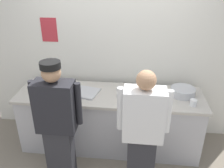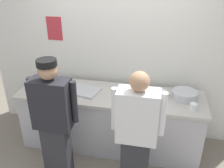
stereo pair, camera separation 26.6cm
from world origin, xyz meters
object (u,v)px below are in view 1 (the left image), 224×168
at_px(chefs_knife, 68,88).
at_px(squeeze_bottle_primary, 38,87).
at_px(sheet_tray, 82,92).
at_px(chef_center, 143,132).
at_px(deli_cup, 193,103).
at_px(ramekin_orange_sauce, 59,86).
at_px(ramekin_red_sauce, 138,87).
at_px(ramekin_green_sauce, 141,97).
at_px(ramekin_yellow_sauce, 120,89).
at_px(plate_stack_rear, 124,95).
at_px(chef_near_left, 57,123).
at_px(plate_stack_front, 159,92).
at_px(mixing_bowl_steel, 183,92).

bearing_deg(chefs_knife, squeeze_bottle_primary, -157.73).
distance_m(sheet_tray, squeeze_bottle_primary, 0.62).
bearing_deg(squeeze_bottle_primary, chef_center, -25.10).
bearing_deg(deli_cup, ramekin_orange_sauce, 170.43).
relative_size(squeeze_bottle_primary, ramekin_red_sauce, 1.78).
xyz_separation_m(ramekin_orange_sauce, ramekin_green_sauce, (1.20, -0.20, 0.01)).
relative_size(squeeze_bottle_primary, ramekin_yellow_sauce, 1.63).
distance_m(plate_stack_rear, deli_cup, 0.91).
height_order(chef_near_left, squeeze_bottle_primary, chef_near_left).
height_order(squeeze_bottle_primary, chefs_knife, squeeze_bottle_primary).
bearing_deg(ramekin_yellow_sauce, squeeze_bottle_primary, -171.20).
relative_size(plate_stack_front, sheet_tray, 0.50).
bearing_deg(sheet_tray, ramekin_green_sauce, -4.96).
relative_size(chef_center, sheet_tray, 3.50).
bearing_deg(ramekin_orange_sauce, plate_stack_front, -1.94).
distance_m(sheet_tray, ramekin_yellow_sauce, 0.55).
relative_size(squeeze_bottle_primary, chefs_knife, 0.65).
bearing_deg(chef_center, mixing_bowl_steel, 56.63).
distance_m(mixing_bowl_steel, ramekin_red_sauce, 0.63).
bearing_deg(deli_cup, plate_stack_front, 147.29).
xyz_separation_m(squeeze_bottle_primary, ramekin_green_sauce, (1.44, -0.02, -0.06)).
xyz_separation_m(chef_center, deli_cup, (0.63, 0.55, 0.09)).
bearing_deg(squeeze_bottle_primary, ramekin_green_sauce, -0.84).
height_order(chef_near_left, ramekin_green_sauce, chef_near_left).
distance_m(squeeze_bottle_primary, ramekin_green_sauce, 1.44).
relative_size(chef_center, ramekin_yellow_sauce, 14.43).
distance_m(ramekin_red_sauce, deli_cup, 0.81).
xyz_separation_m(sheet_tray, ramekin_yellow_sauce, (0.53, 0.13, 0.01)).
bearing_deg(chef_near_left, chefs_knife, 97.19).
xyz_separation_m(plate_stack_rear, ramekin_red_sauce, (0.19, 0.26, -0.00)).
xyz_separation_m(chef_center, plate_stack_front, (0.22, 0.82, 0.08)).
bearing_deg(chefs_knife, plate_stack_rear, -9.95).
bearing_deg(plate_stack_rear, mixing_bowl_steel, 8.79).
bearing_deg(sheet_tray, ramekin_yellow_sauce, 13.51).
relative_size(ramekin_red_sauce, ramekin_yellow_sauce, 0.92).
distance_m(plate_stack_front, squeeze_bottle_primary, 1.70).
xyz_separation_m(plate_stack_rear, sheet_tray, (-0.59, 0.04, -0.01)).
height_order(plate_stack_front, ramekin_green_sauce, plate_stack_front).
bearing_deg(sheet_tray, chef_center, -40.91).
relative_size(sheet_tray, ramekin_orange_sauce, 5.56).
relative_size(mixing_bowl_steel, ramekin_orange_sauce, 4.14).
xyz_separation_m(plate_stack_front, mixing_bowl_steel, (0.32, 0.00, 0.02)).
height_order(ramekin_green_sauce, deli_cup, deli_cup).
bearing_deg(sheet_tray, deli_cup, -7.01).
bearing_deg(mixing_bowl_steel, chefs_knife, 179.25).
xyz_separation_m(squeeze_bottle_primary, ramekin_orange_sauce, (0.24, 0.18, -0.06)).
xyz_separation_m(chef_center, squeeze_bottle_primary, (-1.47, 0.69, 0.14)).
xyz_separation_m(ramekin_yellow_sauce, deli_cup, (0.95, -0.31, 0.02)).
bearing_deg(mixing_bowl_steel, ramekin_red_sauce, 167.87).
bearing_deg(squeeze_bottle_primary, chef_near_left, -53.60).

